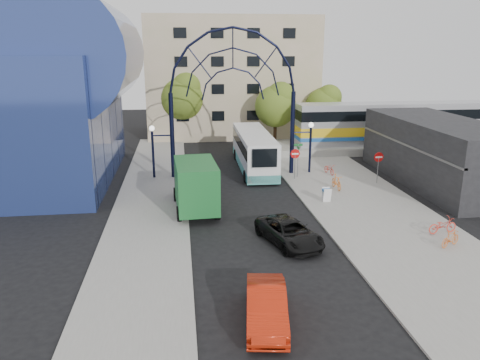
{
  "coord_description": "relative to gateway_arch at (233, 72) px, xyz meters",
  "views": [
    {
      "loc": [
        -4.32,
        -23.94,
        10.45
      ],
      "look_at": [
        -0.46,
        6.0,
        1.9
      ],
      "focal_mm": 35.0,
      "sensor_mm": 36.0,
      "label": 1
    }
  ],
  "objects": [
    {
      "name": "apartment_block",
      "position": [
        2.0,
        20.97,
        -1.55
      ],
      "size": [
        20.0,
        12.1,
        14.0
      ],
      "color": "tan",
      "rests_on": "ground"
    },
    {
      "name": "red_sedan",
      "position": [
        -1.23,
        -21.99,
        -7.83
      ],
      "size": [
        2.16,
        4.61,
        1.46
      ],
      "primitive_type": "imported",
      "rotation": [
        0.0,
        0.0,
        -0.14
      ],
      "color": "#B9210B",
      "rests_on": "ground"
    },
    {
      "name": "gateway_arch",
      "position": [
        0.0,
        0.0,
        0.0
      ],
      "size": [
        13.64,
        0.44,
        12.1
      ],
      "color": "black",
      "rests_on": "ground"
    },
    {
      "name": "bike_near_b",
      "position": [
        7.26,
        -5.19,
        -7.88
      ],
      "size": [
        0.59,
        1.87,
        1.11
      ],
      "primitive_type": "imported",
      "rotation": [
        0.0,
        0.0,
        0.04
      ],
      "color": "orange",
      "rests_on": "sidewalk_east"
    },
    {
      "name": "commercial_block_east",
      "position": [
        16.0,
        -4.0,
        -6.06
      ],
      "size": [
        6.0,
        16.0,
        5.0
      ],
      "primitive_type": "cube",
      "color": "black",
      "rests_on": "ground"
    },
    {
      "name": "tree_north_c",
      "position": [
        12.12,
        13.93,
        -4.28
      ],
      "size": [
        4.16,
        4.16,
        6.5
      ],
      "color": "#382314",
      "rests_on": "ground"
    },
    {
      "name": "bike_far_b",
      "position": [
        9.9,
        -16.27,
        -7.98
      ],
      "size": [
        1.54,
        1.05,
        0.91
      ],
      "primitive_type": "imported",
      "rotation": [
        0.0,
        0.0,
        2.03
      ],
      "color": "orange",
      "rests_on": "sidewalk_east"
    },
    {
      "name": "sandwich_board",
      "position": [
        5.6,
        -8.02,
        -7.81
      ],
      "size": [
        0.55,
        0.61,
        0.99
      ],
      "color": "white",
      "rests_on": "sidewalk_east"
    },
    {
      "name": "plaza_west",
      "position": [
        -6.5,
        -8.0,
        -8.5
      ],
      "size": [
        5.0,
        50.0,
        0.12
      ],
      "primitive_type": "cube",
      "color": "gray",
      "rests_on": "ground"
    },
    {
      "name": "train_platform",
      "position": [
        20.0,
        8.0,
        -8.16
      ],
      "size": [
        32.0,
        5.0,
        0.8
      ],
      "primitive_type": "cube",
      "color": "gray",
      "rests_on": "ground"
    },
    {
      "name": "stop_sign",
      "position": [
        4.8,
        -2.0,
        -6.56
      ],
      "size": [
        0.8,
        0.07,
        2.5
      ],
      "color": "slate",
      "rests_on": "sidewalk_east"
    },
    {
      "name": "green_truck",
      "position": [
        -3.49,
        -8.13,
        -6.83
      ],
      "size": [
        2.95,
        6.97,
        3.46
      ],
      "rotation": [
        0.0,
        0.0,
        0.05
      ],
      "color": "black",
      "rests_on": "ground"
    },
    {
      "name": "tree_north_b",
      "position": [
        -3.88,
        15.93,
        -3.29
      ],
      "size": [
        5.12,
        5.12,
        8.0
      ],
      "color": "#382314",
      "rests_on": "ground"
    },
    {
      "name": "do_not_enter_sign",
      "position": [
        11.0,
        -4.0,
        -6.58
      ],
      "size": [
        0.76,
        0.07,
        2.48
      ],
      "color": "slate",
      "rests_on": "sidewalk_east"
    },
    {
      "name": "train_car",
      "position": [
        20.0,
        8.0,
        -5.66
      ],
      "size": [
        25.1,
        3.05,
        4.2
      ],
      "color": "#B7B7BC",
      "rests_on": "train_platform"
    },
    {
      "name": "sidewalk_east",
      "position": [
        8.0,
        -10.0,
        -8.5
      ],
      "size": [
        8.0,
        56.0,
        0.12
      ],
      "primitive_type": "cube",
      "color": "gray",
      "rests_on": "ground"
    },
    {
      "name": "city_bus",
      "position": [
        2.1,
        2.26,
        -6.85
      ],
      "size": [
        3.01,
        11.97,
        3.27
      ],
      "rotation": [
        0.0,
        0.0,
        -0.02
      ],
      "color": "white",
      "rests_on": "ground"
    },
    {
      "name": "street_name_sign",
      "position": [
        5.2,
        -1.4,
        -6.43
      ],
      "size": [
        0.7,
        0.7,
        2.8
      ],
      "color": "slate",
      "rests_on": "sidewalk_east"
    },
    {
      "name": "bike_near_a",
      "position": [
        8.11,
        -0.8,
        -8.01
      ],
      "size": [
        0.85,
        1.69,
        0.85
      ],
      "primitive_type": "imported",
      "rotation": [
        0.0,
        0.0,
        0.19
      ],
      "color": "red",
      "rests_on": "sidewalk_east"
    },
    {
      "name": "tree_north_a",
      "position": [
        6.12,
        11.93,
        -3.95
      ],
      "size": [
        4.48,
        4.48,
        7.0
      ],
      "color": "#382314",
      "rests_on": "ground"
    },
    {
      "name": "black_suv",
      "position": [
        1.43,
        -14.54,
        -7.88
      ],
      "size": [
        3.55,
        5.27,
        1.34
      ],
      "primitive_type": "imported",
      "rotation": [
        0.0,
        0.0,
        0.3
      ],
      "color": "black",
      "rests_on": "ground"
    },
    {
      "name": "ground",
      "position": [
        0.0,
        -14.0,
        -8.56
      ],
      "size": [
        120.0,
        120.0,
        0.0
      ],
      "primitive_type": "plane",
      "color": "black",
      "rests_on": "ground"
    },
    {
      "name": "transit_hall",
      "position": [
        -15.3,
        1.0,
        -1.86
      ],
      "size": [
        16.5,
        18.0,
        14.5
      ],
      "color": "navy",
      "rests_on": "ground"
    },
    {
      "name": "bike_far_a",
      "position": [
        10.49,
        -14.43,
        -7.96
      ],
      "size": [
        1.86,
        0.86,
        0.94
      ],
      "primitive_type": "imported",
      "rotation": [
        0.0,
        0.0,
        1.71
      ],
      "color": "red",
      "rests_on": "sidewalk_east"
    }
  ]
}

